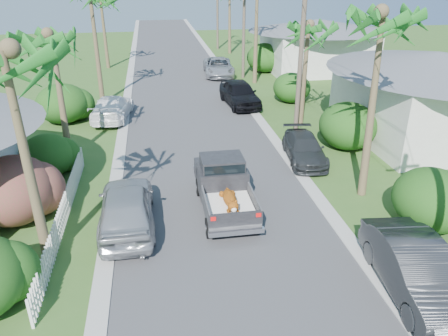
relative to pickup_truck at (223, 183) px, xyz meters
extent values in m
plane|color=#355A22|center=(-0.22, -5.83, -1.01)|extent=(120.00, 120.00, 0.00)
cube|color=#38383A|center=(-0.22, 19.17, -1.00)|extent=(8.00, 100.00, 0.02)
cube|color=#A5A39E|center=(-4.52, 19.17, -0.98)|extent=(0.60, 100.00, 0.06)
cube|color=#A5A39E|center=(4.08, 19.17, -0.98)|extent=(0.60, 100.00, 0.06)
cylinder|color=black|center=(-0.85, -2.21, -0.63)|extent=(0.28, 0.76, 0.76)
cylinder|color=black|center=(0.85, -2.21, -0.63)|extent=(0.28, 0.76, 0.76)
cylinder|color=black|center=(-0.85, 1.04, -0.63)|extent=(0.28, 0.76, 0.76)
cylinder|color=black|center=(0.85, 1.04, -0.63)|extent=(0.28, 0.76, 0.76)
cube|color=slate|center=(0.00, -1.56, -0.39)|extent=(1.90, 2.40, 0.24)
cube|color=slate|center=(-0.92, -1.56, -0.01)|extent=(0.06, 2.40, 0.55)
cube|color=slate|center=(0.92, -1.56, -0.01)|extent=(0.06, 2.40, 0.55)
cube|color=black|center=(0.00, -2.73, -0.03)|extent=(1.92, 0.08, 0.52)
cube|color=silver|center=(0.00, -2.89, -0.46)|extent=(1.98, 0.18, 0.18)
cube|color=red|center=(-0.80, -2.78, 0.09)|extent=(0.18, 0.05, 0.14)
cube|color=red|center=(0.80, -2.78, 0.09)|extent=(0.18, 0.05, 0.14)
cube|color=black|center=(0.00, 0.29, 0.04)|extent=(1.94, 1.65, 1.10)
cube|color=black|center=(0.00, 0.29, 0.77)|extent=(1.70, 1.35, 0.55)
cube|color=black|center=(0.00, -0.38, 0.74)|extent=(1.60, 0.05, 0.45)
cube|color=black|center=(0.00, 1.54, -0.11)|extent=(1.94, 1.20, 0.80)
cube|color=white|center=(0.00, -1.56, -0.19)|extent=(1.70, 2.10, 0.16)
ellipsoid|color=orange|center=(0.00, -1.46, 0.11)|extent=(0.48, 1.25, 0.43)
sphere|color=orange|center=(0.00, -2.21, 0.19)|extent=(0.40, 0.40, 0.40)
ellipsoid|color=white|center=(0.00, -1.46, 0.01)|extent=(0.32, 0.86, 0.18)
imported|color=#27282B|center=(4.78, -6.18, -0.20)|extent=(2.18, 5.09, 1.63)
imported|color=#292C2E|center=(4.78, 3.89, -0.38)|extent=(2.26, 4.52, 1.26)
imported|color=black|center=(3.44, 13.91, -0.15)|extent=(2.51, 5.22, 1.72)
imported|color=#A8AAAF|center=(3.38, 23.37, -0.25)|extent=(2.83, 5.58, 1.51)
imported|color=#ABADB2|center=(-3.82, -1.04, -0.15)|extent=(2.12, 5.08, 1.72)
imported|color=white|center=(-5.22, 12.26, -0.26)|extent=(2.74, 5.40, 1.50)
cone|color=brown|center=(-6.42, -2.83, 2.49)|extent=(0.36, 0.71, 7.01)
cone|color=brown|center=(-7.02, 6.17, 2.09)|extent=(0.36, 0.61, 6.21)
cone|color=brown|center=(-6.22, 16.17, 2.99)|extent=(0.36, 0.36, 8.00)
cone|color=brown|center=(-6.72, 28.17, 2.24)|extent=(0.36, 0.75, 6.51)
cone|color=brown|center=(6.08, 0.17, 2.74)|extent=(0.36, 0.73, 7.51)
cone|color=brown|center=(6.38, 9.17, 1.99)|extent=(0.36, 0.54, 6.01)
cone|color=brown|center=(5.98, 20.17, 3.09)|extent=(0.36, 0.36, 8.20)
cone|color=brown|center=(6.28, 34.17, 2.39)|extent=(0.36, 0.63, 6.81)
ellipsoid|color=#B91A40|center=(-8.02, 0.17, 0.29)|extent=(3.00, 3.30, 2.60)
ellipsoid|color=#174112|center=(-7.62, 4.17, -0.01)|extent=(2.40, 2.64, 2.00)
ellipsoid|color=#174112|center=(-8.22, 12.17, 0.19)|extent=(3.20, 3.52, 2.40)
ellipsoid|color=#174112|center=(7.38, -2.83, 0.14)|extent=(2.80, 3.08, 2.30)
ellipsoid|color=#174112|center=(7.58, 5.17, 0.24)|extent=(3.00, 3.30, 2.50)
ellipsoid|color=#174112|center=(7.28, 14.17, 0.04)|extent=(2.60, 2.86, 2.10)
ellipsoid|color=#174112|center=(7.78, 24.17, 0.29)|extent=(3.20, 3.52, 2.60)
cube|color=white|center=(-6.22, -0.33, -0.51)|extent=(0.10, 11.00, 1.00)
cube|color=silver|center=(12.78, 6.17, 0.89)|extent=(8.00, 9.00, 3.80)
cone|color=#595B60|center=(12.78, 6.17, 3.29)|extent=(6.48, 6.48, 1.00)
cube|color=silver|center=(12.78, 24.17, 0.79)|extent=(9.00, 8.00, 3.60)
cone|color=#595B60|center=(12.78, 24.17, 3.09)|extent=(6.48, 6.48, 1.00)
cylinder|color=brown|center=(5.38, 7.17, 3.49)|extent=(0.26, 0.26, 9.00)
cylinder|color=brown|center=(5.38, 22.17, 3.49)|extent=(0.26, 0.26, 9.00)
cylinder|color=brown|center=(5.38, 37.17, 3.49)|extent=(0.26, 0.26, 9.00)
camera|label=1|loc=(-2.53, -15.54, 7.99)|focal=35.00mm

